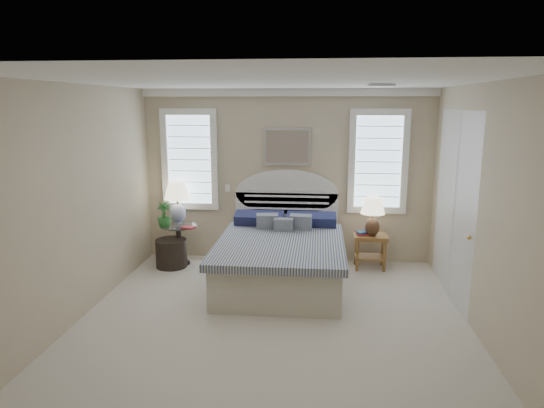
{
  "coord_description": "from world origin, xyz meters",
  "views": [
    {
      "loc": [
        0.51,
        -5.04,
        2.48
      ],
      "look_at": [
        -0.09,
        1.0,
        1.21
      ],
      "focal_mm": 32.0,
      "sensor_mm": 36.0,
      "label": 1
    }
  ],
  "objects": [
    {
      "name": "bed",
      "position": [
        0.0,
        1.46,
        0.39
      ],
      "size": [
        1.72,
        2.28,
        1.47
      ],
      "color": "beige",
      "rests_on": "floor"
    },
    {
      "name": "window_left",
      "position": [
        -1.55,
        2.48,
        1.6
      ],
      "size": [
        0.9,
        0.06,
        1.6
      ],
      "primitive_type": "cube",
      "color": "silver",
      "rests_on": "wall_back"
    },
    {
      "name": "ceiling",
      "position": [
        0.0,
        0.0,
        2.7
      ],
      "size": [
        4.5,
        5.0,
        0.01
      ],
      "primitive_type": "cube",
      "color": "white",
      "rests_on": "wall_back"
    },
    {
      "name": "painting",
      "position": [
        0.0,
        2.46,
        1.82
      ],
      "size": [
        0.74,
        0.04,
        0.58
      ],
      "primitive_type": "cube",
      "color": "silver",
      "rests_on": "wall_back"
    },
    {
      "name": "side_table_left",
      "position": [
        -1.65,
        2.05,
        0.39
      ],
      "size": [
        0.56,
        0.56,
        0.63
      ],
      "color": "black",
      "rests_on": "floor"
    },
    {
      "name": "nightstand_right",
      "position": [
        1.3,
        2.15,
        0.39
      ],
      "size": [
        0.5,
        0.4,
        0.53
      ],
      "color": "olive",
      "rests_on": "floor"
    },
    {
      "name": "switch_plate",
      "position": [
        -0.95,
        2.48,
        1.15
      ],
      "size": [
        0.08,
        0.01,
        0.12
      ],
      "primitive_type": "cube",
      "color": "white",
      "rests_on": "wall_back"
    },
    {
      "name": "potted_plant",
      "position": [
        -1.82,
        1.9,
        0.82
      ],
      "size": [
        0.25,
        0.25,
        0.38
      ],
      "primitive_type": "imported",
      "rotation": [
        0.0,
        0.0,
        0.22
      ],
      "color": "#2F7630",
      "rests_on": "side_table_left"
    },
    {
      "name": "floor_pot",
      "position": [
        -1.74,
        1.92,
        0.22
      ],
      "size": [
        0.49,
        0.49,
        0.43
      ],
      "primitive_type": "cylinder",
      "rotation": [
        0.0,
        0.0,
        -0.02
      ],
      "color": "black",
      "rests_on": "floor"
    },
    {
      "name": "hvac_vent",
      "position": [
        1.2,
        0.8,
        2.68
      ],
      "size": [
        0.3,
        0.2,
        0.02
      ],
      "primitive_type": "cube",
      "color": "#B2B2B2",
      "rests_on": "ceiling"
    },
    {
      "name": "books_left",
      "position": [
        -1.44,
        1.87,
        0.64
      ],
      "size": [
        0.22,
        0.19,
        0.03
      ],
      "rotation": [
        0.0,
        0.0,
        -0.28
      ],
      "color": "#A22833",
      "rests_on": "side_table_left"
    },
    {
      "name": "lamp_left",
      "position": [
        -1.7,
        2.21,
        1.04
      ],
      "size": [
        0.46,
        0.46,
        0.67
      ],
      "rotation": [
        0.0,
        0.0,
        -0.15
      ],
      "color": "white",
      "rests_on": "side_table_left"
    },
    {
      "name": "wall_back",
      "position": [
        0.0,
        2.5,
        1.35
      ],
      "size": [
        4.5,
        0.02,
        2.7
      ],
      "primitive_type": "cube",
      "color": "beige",
      "rests_on": "floor"
    },
    {
      "name": "books_right",
      "position": [
        1.19,
        2.12,
        0.56
      ],
      "size": [
        0.25,
        0.22,
        0.06
      ],
      "rotation": [
        0.0,
        0.0,
        0.39
      ],
      "color": "#A22833",
      "rests_on": "nightstand_right"
    },
    {
      "name": "wall_left",
      "position": [
        -2.25,
        0.0,
        1.35
      ],
      "size": [
        0.02,
        5.0,
        2.7
      ],
      "primitive_type": "cube",
      "color": "beige",
      "rests_on": "floor"
    },
    {
      "name": "crown_molding",
      "position": [
        0.0,
        2.46,
        2.64
      ],
      "size": [
        4.5,
        0.08,
        0.12
      ],
      "primitive_type": "cube",
      "color": "white",
      "rests_on": "wall_back"
    },
    {
      "name": "closet_door",
      "position": [
        2.23,
        1.2,
        1.2
      ],
      "size": [
        0.02,
        1.8,
        2.4
      ],
      "primitive_type": "cube",
      "color": "silver",
      "rests_on": "floor"
    },
    {
      "name": "wall_right",
      "position": [
        2.25,
        0.0,
        1.35
      ],
      "size": [
        0.02,
        5.0,
        2.7
      ],
      "primitive_type": "cube",
      "color": "beige",
      "rests_on": "floor"
    },
    {
      "name": "floor",
      "position": [
        0.0,
        0.0,
        0.0
      ],
      "size": [
        4.5,
        5.0,
        0.01
      ],
      "primitive_type": "cube",
      "color": "beige",
      "rests_on": "ground"
    },
    {
      "name": "window_right",
      "position": [
        1.4,
        2.48,
        1.6
      ],
      "size": [
        0.9,
        0.06,
        1.6
      ],
      "primitive_type": "cube",
      "color": "silver",
      "rests_on": "wall_back"
    },
    {
      "name": "lamp_right",
      "position": [
        1.31,
        2.1,
        0.89
      ],
      "size": [
        0.45,
        0.45,
        0.59
      ],
      "rotation": [
        0.0,
        0.0,
        -0.28
      ],
      "color": "black",
      "rests_on": "nightstand_right"
    }
  ]
}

